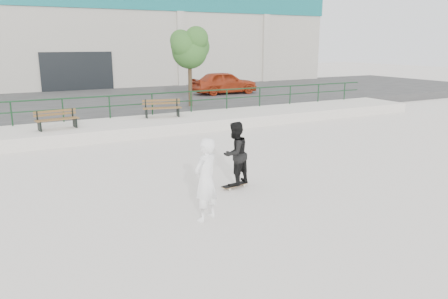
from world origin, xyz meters
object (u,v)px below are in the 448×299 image
bench_right (162,108)px  skateboard (235,185)px  seated_skater (206,180)px  bench_left (57,120)px  tree (190,47)px  standing_skater (235,154)px  red_car (225,83)px

bench_right → skateboard: size_ratio=2.25×
seated_skater → bench_left: bearing=-105.4°
bench_right → seated_skater: (-2.96, -10.73, 0.03)m
tree → standing_skater: tree is taller
bench_left → standing_skater: (3.37, -8.33, 0.08)m
bench_left → bench_right: bench_right is taller
standing_skater → bench_left: bearing=-89.9°
bench_right → bench_left: bearing=-158.4°
red_car → standing_skater: red_car is taller
tree → red_car: size_ratio=0.95×
bench_right → standing_skater: standing_skater is taller
skateboard → seated_skater: (-1.65, -1.61, 0.85)m
bench_left → bench_right: bearing=2.0°
red_car → standing_skater: 18.02m
bench_right → standing_skater: size_ratio=1.06×
bench_left → seated_skater: seated_skater is taller
bench_left → bench_right: (4.68, 0.79, 0.03)m
bench_left → skateboard: size_ratio=2.09×
tree → seated_skater: 14.74m
bench_left → tree: bearing=17.6°
bench_right → tree: (2.62, 2.65, 2.72)m
bench_left → standing_skater: bearing=-75.6°
skateboard → standing_skater: bearing=79.1°
bench_right → red_car: size_ratio=0.41×
red_car → seated_skater: red_car is taller
bench_right → tree: tree is taller
bench_left → standing_skater: size_ratio=0.98×
skateboard → red_car: bearing=51.7°
bench_right → seated_skater: bearing=-93.4°
bench_left → red_car: (11.64, 7.68, 0.37)m
bench_left → seated_skater: size_ratio=0.91×
bench_left → seated_skater: (1.72, -9.93, 0.05)m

